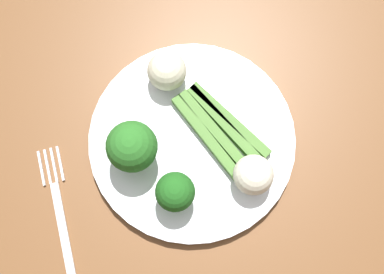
# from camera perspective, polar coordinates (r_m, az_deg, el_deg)

# --- Properties ---
(ground_plane) EXTENTS (6.00, 6.00, 0.02)m
(ground_plane) POSITION_cam_1_polar(r_m,az_deg,el_deg) (1.35, 1.69, -8.08)
(ground_plane) COLOR #B7A88E
(dining_table) EXTENTS (1.26, 0.98, 0.75)m
(dining_table) POSITION_cam_1_polar(r_m,az_deg,el_deg) (0.70, 3.23, -1.10)
(dining_table) COLOR brown
(dining_table) RESTS_ON ground_plane
(plate) EXTENTS (0.26, 0.26, 0.01)m
(plate) POSITION_cam_1_polar(r_m,az_deg,el_deg) (0.58, 0.00, -0.33)
(plate) COLOR white
(plate) RESTS_ON dining_table
(asparagus_bundle) EXTENTS (0.11, 0.14, 0.01)m
(asparagus_bundle) POSITION_cam_1_polar(r_m,az_deg,el_deg) (0.57, 3.24, 1.10)
(asparagus_bundle) COLOR #47752D
(asparagus_bundle) RESTS_ON plate
(broccoli_outer_edge) EXTENTS (0.06, 0.06, 0.07)m
(broccoli_outer_edge) POSITION_cam_1_polar(r_m,az_deg,el_deg) (0.53, -7.37, -1.21)
(broccoli_outer_edge) COLOR #568E33
(broccoli_outer_edge) RESTS_ON plate
(broccoli_left) EXTENTS (0.05, 0.05, 0.06)m
(broccoli_left) POSITION_cam_1_polar(r_m,az_deg,el_deg) (0.53, -2.08, -6.76)
(broccoli_left) COLOR #4C7F2B
(broccoli_left) RESTS_ON plate
(cauliflower_near_center) EXTENTS (0.05, 0.05, 0.05)m
(cauliflower_near_center) POSITION_cam_1_polar(r_m,az_deg,el_deg) (0.58, -3.09, 8.09)
(cauliflower_near_center) COLOR beige
(cauliflower_near_center) RESTS_ON plate
(cauliflower_mid) EXTENTS (0.05, 0.05, 0.05)m
(cauliflower_mid) POSITION_cam_1_polar(r_m,az_deg,el_deg) (0.55, 7.53, -4.63)
(cauliflower_mid) COLOR silver
(cauliflower_mid) RESTS_ON plate
(fork) EXTENTS (0.03, 0.17, 0.00)m
(fork) POSITION_cam_1_polar(r_m,az_deg,el_deg) (0.59, -15.95, -8.63)
(fork) COLOR silver
(fork) RESTS_ON dining_table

